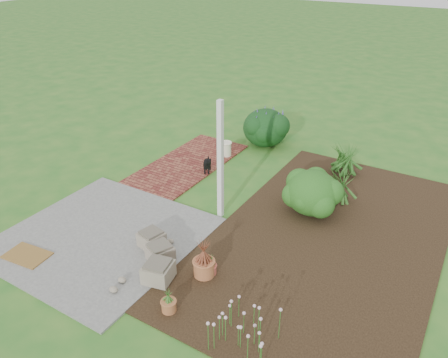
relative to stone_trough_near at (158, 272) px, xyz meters
The scene contains 19 objects.
ground 2.22m from the stone_trough_near, 102.56° to the left, with size 80.00×80.00×0.00m, color #266A21.
concrete_patio 1.78m from the stone_trough_near, 166.84° to the left, with size 3.50×3.50×0.04m, color slate.
brick_path 4.48m from the stone_trough_near, 119.18° to the left, with size 1.60×3.50×0.04m, color maroon.
garden_bed 3.34m from the stone_trough_near, 52.73° to the left, with size 4.00×7.00×0.03m, color black.
veranda_post 2.50m from the stone_trough_near, 94.56° to the left, with size 0.10×0.10×2.50m, color white.
stone_trough_near is the anchor object (origin of this frame).
stone_trough_mid 0.52m from the stone_trough_near, 125.59° to the left, with size 0.41×0.41×0.28m, color #796E5D.
stone_trough_far 0.97m from the stone_trough_near, 136.36° to the left, with size 0.41×0.41×0.27m, color gray.
coir_doormat 2.54m from the stone_trough_near, 162.86° to the right, with size 0.80×0.51×0.02m, color brown.
black_dog 3.97m from the stone_trough_near, 111.54° to the left, with size 0.26×0.44×0.40m.
cream_ceramic_urn 5.04m from the stone_trough_near, 108.28° to the left, with size 0.28×0.28×0.37m, color #F2E9C7.
evergreen_shrub 3.64m from the stone_trough_near, 67.84° to the left, with size 1.10×1.10×0.93m, color #163E13.
agapanthus_clump_back 4.43m from the stone_trough_near, 67.23° to the left, with size 0.94×0.94×0.85m, color #0D3912, non-canonical shape.
agapanthus_clump_front 5.58m from the stone_trough_near, 75.47° to the left, with size 1.00×1.00×0.89m, color #15410E, non-canonical shape.
pink_flower_patch 1.93m from the stone_trough_near, 11.79° to the right, with size 0.90×0.90×0.58m, color #113D0F, non-canonical shape.
terracotta_pot_bronze 0.76m from the stone_trough_near, 40.97° to the left, with size 0.36×0.36×0.29m, color #AE663B.
terracotta_pot_small_left 0.87m from the stone_trough_near, 42.10° to the left, with size 0.21×0.21×0.18m, color #B34C3C.
terracotta_pot_small_right 0.75m from the stone_trough_near, 39.16° to the right, with size 0.23×0.23×0.19m, color #A26037.
purple_flowering_bush 6.17m from the stone_trough_near, 100.03° to the left, with size 1.24×1.24×1.06m, color black.
Camera 1 is at (4.36, -6.42, 4.96)m, focal length 35.00 mm.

